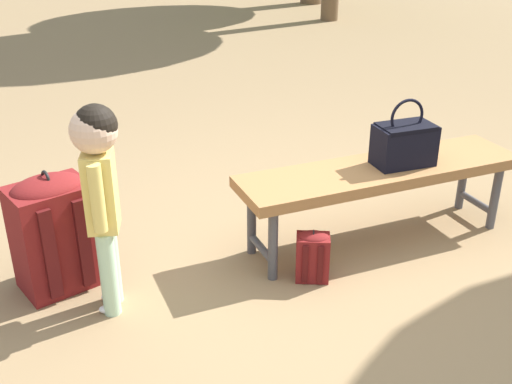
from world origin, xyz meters
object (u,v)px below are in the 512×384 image
object	(u,v)px
handbag	(404,142)
backpack_large	(54,230)
park_bench	(381,176)
backpack_small	(313,254)
child_standing	(100,178)

from	to	relation	value
handbag	backpack_large	bearing A→B (deg)	-14.89
park_bench	backpack_large	bearing A→B (deg)	-14.86
handbag	backpack_large	xyz separation A→B (m)	(1.77, -0.47, -0.27)
handbag	backpack_small	xyz separation A→B (m)	(0.65, 0.12, -0.44)
child_standing	backpack_small	size ratio (longest dim) A/B	3.57
backpack_small	child_standing	bearing A→B (deg)	-15.82
child_standing	park_bench	bearing A→B (deg)	175.27
backpack_large	backpack_small	xyz separation A→B (m)	(-1.12, 0.59, -0.17)
backpack_small	park_bench	bearing A→B (deg)	-164.74
park_bench	child_standing	xyz separation A→B (m)	(1.49, -0.12, 0.27)
park_bench	child_standing	world-z (taller)	child_standing
park_bench	backpack_large	xyz separation A→B (m)	(1.66, -0.44, -0.08)
park_bench	handbag	size ratio (longest dim) A/B	4.45
handbag	park_bench	bearing A→B (deg)	-15.25
handbag	child_standing	distance (m)	1.61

